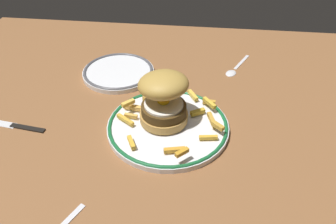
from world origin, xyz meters
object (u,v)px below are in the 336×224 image
object	(u,v)px
dinner_plate	(168,126)
burger	(164,97)
spoon	(233,70)
side_plate	(118,72)
knife	(13,125)

from	to	relation	value
dinner_plate	burger	distance (cm)	6.70
burger	spoon	bearing A→B (deg)	56.61
dinner_plate	side_plate	bearing A→B (deg)	127.23
dinner_plate	spoon	bearing A→B (deg)	60.21
dinner_plate	side_plate	xyz separation A→B (cm)	(-15.55, 20.46, -0.00)
dinner_plate	spoon	xyz separation A→B (cm)	(14.73, 25.74, -0.48)
knife	dinner_plate	bearing A→B (deg)	5.01
burger	knife	distance (cm)	33.51
side_plate	spoon	size ratio (longest dim) A/B	1.48
side_plate	knife	xyz separation A→B (cm)	(-18.03, -23.40, -0.58)
knife	spoon	bearing A→B (deg)	30.70
knife	spoon	world-z (taller)	spoon
knife	spoon	distance (cm)	56.19
dinner_plate	side_plate	distance (cm)	25.70
burger	side_plate	xyz separation A→B (cm)	(-14.42, 18.79, -6.39)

